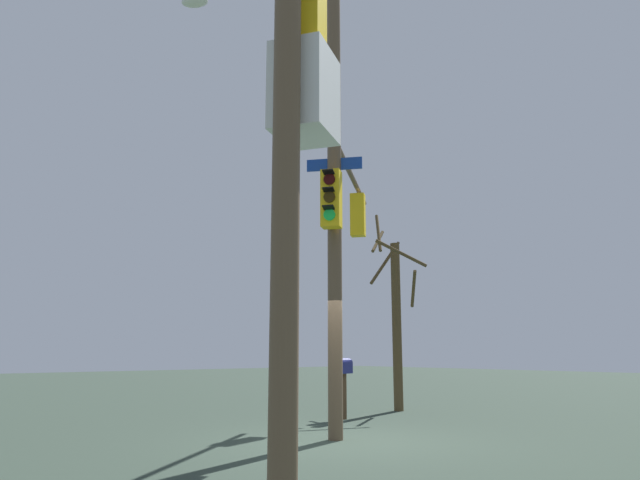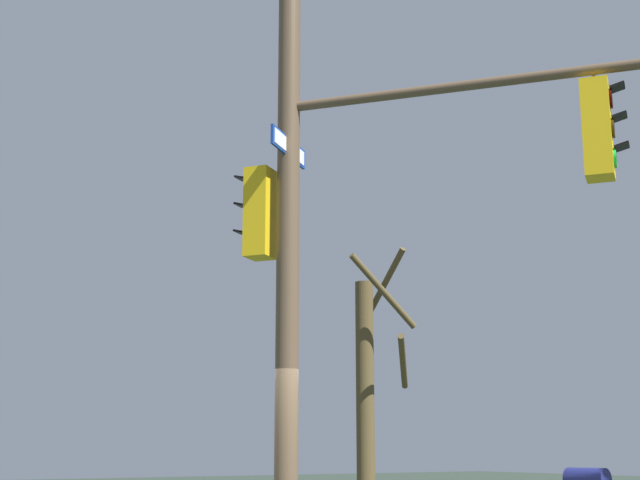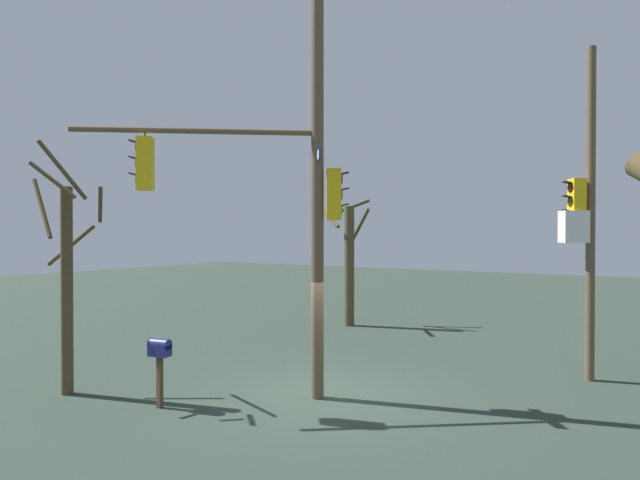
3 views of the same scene
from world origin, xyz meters
name	(u,v)px [view 1 (image 1 of 3)]	position (x,y,z in m)	size (l,w,h in m)	color
ground_plane	(343,442)	(0.00, 0.00, 0.00)	(80.00, 80.00, 0.00)	#2A372D
main_signal_pole_assembly	(331,174)	(0.38, 0.71, 5.15)	(6.30, 3.69, 9.70)	brown
secondary_pole_assembly	(296,53)	(-4.57, -4.35, 3.98)	(0.81, 0.69, 8.02)	brown
mailbox	(343,371)	(2.41, 2.53, 1.11)	(0.48, 0.32, 1.41)	#4C3823
bare_tree_behind_pole	(396,313)	(4.86, 3.00, 2.60)	(1.74, 1.73, 5.51)	#4E3E25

